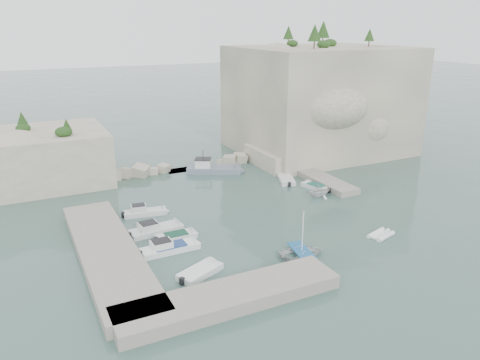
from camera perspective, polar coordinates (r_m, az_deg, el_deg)
name	(u,v)px	position (r m, az deg, el deg)	size (l,w,h in m)	color
ground	(264,222)	(51.34, 2.97, -5.10)	(400.00, 400.00, 0.00)	#3F5E56
cliff_east	(319,100)	(79.76, 9.61, 9.62)	(26.00, 22.00, 17.00)	beige
cliff_terrace	(282,156)	(71.79, 5.09, 2.89)	(8.00, 10.00, 2.50)	beige
outcrop_west	(44,157)	(68.19, -22.74, 2.60)	(16.00, 14.00, 7.00)	beige
quay_west	(108,253)	(45.11, -15.81, -8.57)	(5.00, 24.00, 1.10)	#9E9689
quay_south	(230,297)	(37.20, -1.26, -14.05)	(18.00, 4.00, 1.10)	#9E9689
ledge_east	(314,176)	(65.91, 9.03, 0.51)	(3.00, 16.00, 0.80)	#9E9689
breakwater	(186,165)	(69.62, -6.57, 1.86)	(28.00, 3.00, 1.40)	beige
motorboat_a	(145,215)	(54.12, -11.45, -4.18)	(5.21, 1.55, 1.40)	silver
motorboat_b	(156,232)	(49.54, -10.16, -6.30)	(6.01, 1.97, 1.40)	silver
motorboat_c	(176,239)	(47.79, -7.76, -7.13)	(4.45, 1.62, 0.70)	silver
motorboat_d	(170,251)	(45.50, -8.50, -8.56)	(6.11, 1.82, 1.40)	white
motorboat_e	(200,275)	(41.31, -4.89, -11.42)	(4.51, 1.85, 0.70)	white
rowboat	(302,256)	(44.57, 7.52, -9.13)	(3.08, 4.32, 0.89)	silver
inflatable_dinghy	(381,236)	(50.01, 16.77, -6.59)	(3.00, 1.45, 0.44)	white
tender_east_a	(319,196)	(59.47, 9.60, -1.95)	(2.76, 3.20, 1.69)	silver
tender_east_b	(316,189)	(61.99, 9.23, -1.07)	(4.48, 1.53, 0.70)	silver
tender_east_c	(286,180)	(64.72, 5.60, -0.06)	(5.60, 1.81, 0.70)	silver
tender_east_d	(287,174)	(67.53, 5.80, 0.74)	(1.78, 4.74, 1.83)	white
work_boat	(214,172)	(68.01, -3.18, 0.94)	(8.51, 2.51, 2.20)	slate
rowboat_mast	(303,231)	(43.45, 7.66, -6.15)	(0.10, 0.10, 4.20)	white
vegetation	(290,41)	(77.15, 6.10, 16.52)	(53.48, 13.88, 13.40)	#1E4219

